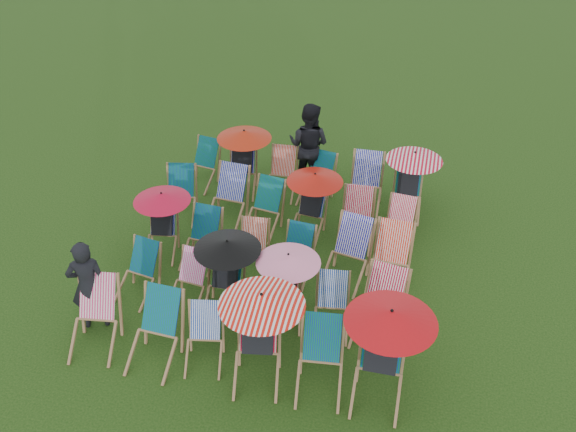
% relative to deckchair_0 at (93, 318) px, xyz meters
% --- Properties ---
extents(ground, '(100.00, 100.00, 0.00)m').
position_rel_deckchair_0_xyz_m(ground, '(2.08, 2.27, -0.51)').
color(ground, black).
rests_on(ground, ground).
extents(deckchair_0, '(0.80, 1.01, 1.01)m').
position_rel_deckchair_0_xyz_m(deckchair_0, '(0.00, 0.00, 0.00)').
color(deckchair_0, '#926944').
rests_on(deckchair_0, ground).
extents(deckchair_1, '(0.72, 0.97, 1.01)m').
position_rel_deckchair_0_xyz_m(deckchair_1, '(0.97, -0.05, 0.00)').
color(deckchair_1, '#926944').
rests_on(deckchair_1, ground).
extents(deckchair_2, '(0.68, 0.85, 0.83)m').
position_rel_deckchair_0_xyz_m(deckchair_2, '(1.67, 0.07, -0.09)').
color(deckchair_2, '#926944').
rests_on(deckchair_2, ground).
extents(deckchair_3, '(1.18, 1.28, 1.40)m').
position_rel_deckchair_0_xyz_m(deckchair_3, '(2.50, 0.02, 0.23)').
color(deckchair_3, '#926944').
rests_on(deckchair_3, ground).
extents(deckchair_4, '(0.74, 0.96, 0.98)m').
position_rel_deckchair_0_xyz_m(deckchair_4, '(3.37, -0.01, -0.02)').
color(deckchair_4, '#926944').
rests_on(deckchair_4, ground).
extents(deckchair_5, '(1.22, 1.26, 1.44)m').
position_rel_deckchair_0_xyz_m(deckchair_5, '(4.18, 0.07, 0.26)').
color(deckchair_5, '#926944').
rests_on(deckchair_5, ground).
extents(deckchair_6, '(0.70, 0.88, 0.86)m').
position_rel_deckchair_0_xyz_m(deckchair_6, '(0.14, 1.18, -0.07)').
color(deckchair_6, '#926944').
rests_on(deckchair_6, ground).
extents(deckchair_7, '(0.63, 0.81, 0.82)m').
position_rel_deckchair_0_xyz_m(deckchair_7, '(0.99, 1.20, -0.10)').
color(deckchair_7, '#926944').
rests_on(deckchair_7, ground).
extents(deckchair_8, '(1.04, 1.08, 1.23)m').
position_rel_deckchair_0_xyz_m(deckchair_8, '(1.60, 1.25, 0.15)').
color(deckchair_8, '#926944').
rests_on(deckchair_8, ground).
extents(deckchair_9, '(0.98, 1.07, 1.16)m').
position_rel_deckchair_0_xyz_m(deckchair_9, '(2.58, 1.23, 0.11)').
color(deckchair_9, '#926944').
rests_on(deckchair_9, ground).
extents(deckchair_10, '(0.65, 0.83, 0.84)m').
position_rel_deckchair_0_xyz_m(deckchair_10, '(3.32, 1.16, -0.09)').
color(deckchair_10, '#926944').
rests_on(deckchair_10, ground).
extents(deckchair_11, '(0.82, 1.04, 1.02)m').
position_rel_deckchair_0_xyz_m(deckchair_11, '(4.03, 1.19, 0.00)').
color(deckchair_11, '#926944').
rests_on(deckchair_11, ground).
extents(deckchair_12, '(0.98, 1.06, 1.16)m').
position_rel_deckchair_0_xyz_m(deckchair_12, '(0.09, 2.33, 0.11)').
color(deckchair_12, '#926944').
rests_on(deckchair_12, ground).
extents(deckchair_13, '(0.65, 0.87, 0.90)m').
position_rel_deckchair_0_xyz_m(deckchair_13, '(0.83, 2.25, -0.05)').
color(deckchair_13, '#926944').
rests_on(deckchair_13, ground).
extents(deckchair_14, '(0.60, 0.79, 0.81)m').
position_rel_deckchair_0_xyz_m(deckchair_14, '(1.75, 2.25, -0.10)').
color(deckchair_14, '#926944').
rests_on(deckchair_14, ground).
extents(deckchair_15, '(0.63, 0.82, 0.84)m').
position_rel_deckchair_0_xyz_m(deckchair_15, '(2.49, 2.24, -0.08)').
color(deckchair_15, '#926944').
rests_on(deckchair_15, ground).
extents(deckchair_16, '(0.84, 1.04, 1.01)m').
position_rel_deckchair_0_xyz_m(deckchair_16, '(3.35, 2.37, 0.00)').
color(deckchair_16, '#926944').
rests_on(deckchair_16, ground).
extents(deckchair_17, '(0.72, 0.97, 1.01)m').
position_rel_deckchair_0_xyz_m(deckchair_17, '(4.05, 2.36, 0.00)').
color(deckchair_17, '#926944').
rests_on(deckchair_17, ground).
extents(deckchair_18, '(0.77, 0.95, 0.92)m').
position_rel_deckchair_0_xyz_m(deckchair_18, '(-0.03, 3.43, -0.04)').
color(deckchair_18, '#926944').
rests_on(deckchair_18, ground).
extents(deckchair_19, '(0.73, 0.98, 1.01)m').
position_rel_deckchair_0_xyz_m(deckchair_19, '(0.90, 3.49, -0.00)').
color(deckchair_19, '#926944').
rests_on(deckchair_19, ground).
extents(deckchair_20, '(0.73, 0.92, 0.92)m').
position_rel_deckchair_0_xyz_m(deckchair_20, '(1.63, 3.39, -0.05)').
color(deckchair_20, '#926944').
rests_on(deckchair_20, ground).
extents(deckchair_21, '(1.01, 1.07, 1.20)m').
position_rel_deckchair_0_xyz_m(deckchair_21, '(2.48, 3.52, 0.13)').
color(deckchair_21, '#926944').
rests_on(deckchair_21, ground).
extents(deckchair_22, '(0.66, 0.89, 0.93)m').
position_rel_deckchair_0_xyz_m(deckchair_22, '(3.34, 3.43, -0.04)').
color(deckchair_22, '#926944').
rests_on(deckchair_22, ground).
extents(deckchair_23, '(0.64, 0.84, 0.85)m').
position_rel_deckchair_0_xyz_m(deckchair_23, '(4.09, 3.46, -0.08)').
color(deckchair_23, '#926944').
rests_on(deckchair_23, ground).
extents(deckchair_24, '(0.71, 0.90, 0.88)m').
position_rel_deckchair_0_xyz_m(deckchair_24, '(-0.03, 4.63, -0.06)').
color(deckchair_24, '#926944').
rests_on(deckchair_24, ground).
extents(deckchair_25, '(1.08, 1.16, 1.28)m').
position_rel_deckchair_0_xyz_m(deckchair_25, '(0.85, 4.63, 0.17)').
color(deckchair_25, '#926944').
rests_on(deckchair_25, ground).
extents(deckchair_26, '(0.62, 0.84, 0.88)m').
position_rel_deckchair_0_xyz_m(deckchair_26, '(1.65, 4.67, -0.06)').
color(deckchair_26, '#926944').
rests_on(deckchair_26, ground).
extents(deckchair_27, '(0.74, 0.92, 0.89)m').
position_rel_deckchair_0_xyz_m(deckchair_27, '(2.37, 4.62, -0.06)').
color(deckchair_27, '#926944').
rests_on(deckchair_27, ground).
extents(deckchair_28, '(0.68, 0.94, 1.00)m').
position_rel_deckchair_0_xyz_m(deckchair_28, '(3.33, 4.60, -0.01)').
color(deckchair_28, '#926944').
rests_on(deckchair_28, ground).
extents(deckchair_29, '(1.06, 1.11, 1.26)m').
position_rel_deckchair_0_xyz_m(deckchair_29, '(4.15, 4.60, 0.16)').
color(deckchair_29, '#926944').
rests_on(deckchair_29, ground).
extents(person_left, '(0.68, 0.59, 1.58)m').
position_rel_deckchair_0_xyz_m(person_left, '(-0.22, 0.37, 0.28)').
color(person_left, black).
rests_on(person_left, ground).
extents(person_rear, '(0.97, 0.82, 1.78)m').
position_rel_deckchair_0_xyz_m(person_rear, '(2.09, 5.15, 0.39)').
color(person_rear, black).
rests_on(person_rear, ground).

